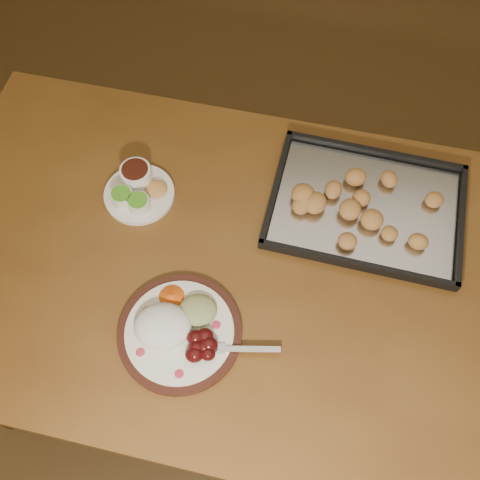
{
  "coord_description": "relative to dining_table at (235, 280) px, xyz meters",
  "views": [
    {
      "loc": [
        -0.17,
        -0.75,
        1.86
      ],
      "look_at": [
        -0.2,
        -0.17,
        0.77
      ],
      "focal_mm": 40.0,
      "sensor_mm": 36.0,
      "label": 1
    }
  ],
  "objects": [
    {
      "name": "ground",
      "position": [
        0.21,
        0.22,
        -0.65
      ],
      "size": [
        4.0,
        4.0,
        0.0
      ],
      "primitive_type": "plane",
      "color": "#50361B",
      "rests_on": "ground"
    },
    {
      "name": "baking_tray",
      "position": [
        0.31,
        0.16,
        0.11
      ],
      "size": [
        0.51,
        0.42,
        0.05
      ],
      "rotation": [
        0.0,
        0.0,
        -0.19
      ],
      "color": "black",
      "rests_on": "dining_table"
    },
    {
      "name": "dining_table",
      "position": [
        0.0,
        0.0,
        0.0
      ],
      "size": [
        1.63,
        1.14,
        0.75
      ],
      "rotation": [
        0.0,
        0.0,
        -0.17
      ],
      "color": "brown",
      "rests_on": "ground"
    },
    {
      "name": "dinner_plate",
      "position": [
        -0.11,
        -0.17,
        0.12
      ],
      "size": [
        0.35,
        0.27,
        0.06
      ],
      "rotation": [
        0.0,
        0.0,
        -0.29
      ],
      "color": "black",
      "rests_on": "dining_table"
    },
    {
      "name": "condiment_saucer",
      "position": [
        -0.25,
        0.18,
        0.12
      ],
      "size": [
        0.17,
        0.17,
        0.06
      ],
      "rotation": [
        0.0,
        0.0,
        -0.06
      ],
      "color": "white",
      "rests_on": "dining_table"
    }
  ]
}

